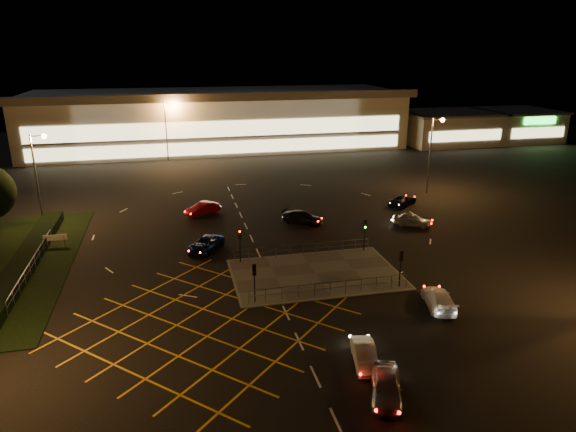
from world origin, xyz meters
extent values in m
plane|color=black|center=(0.00, 0.00, 0.00)|extent=(180.00, 180.00, 0.00)
cube|color=#4C4944|center=(2.00, -2.00, 0.06)|extent=(14.00, 9.00, 0.12)
cube|color=black|center=(-23.00, 6.00, 0.50)|extent=(2.00, 26.00, 1.00)
cube|color=beige|center=(0.00, 62.00, 5.00)|extent=(70.00, 25.00, 10.00)
cube|color=slate|center=(0.00, 62.00, 10.20)|extent=(72.00, 26.50, 0.60)
cube|color=#FFEAA5|center=(0.00, 49.45, 5.00)|extent=(66.00, 0.20, 3.00)
cube|color=#FFEAA5|center=(0.00, 49.45, 1.80)|extent=(66.00, 0.20, 2.20)
cube|color=beige|center=(46.00, 54.00, 3.00)|extent=(18.00, 14.00, 6.00)
cube|color=slate|center=(46.00, 54.00, 6.15)|extent=(18.80, 14.80, 0.40)
cube|color=#FFEAA5|center=(46.00, 46.95, 2.60)|extent=(15.30, 0.20, 2.00)
cube|color=beige|center=(62.00, 54.00, 3.00)|extent=(14.00, 14.00, 6.00)
cube|color=slate|center=(62.00, 54.00, 6.15)|extent=(14.80, 14.80, 0.40)
cube|color=#FFEAA5|center=(62.00, 46.95, 2.60)|extent=(11.90, 0.20, 2.00)
cube|color=#19E533|center=(62.00, 46.85, 5.00)|extent=(7.00, 0.30, 1.40)
cylinder|color=slate|center=(-24.00, 18.00, 5.00)|extent=(0.20, 0.20, 10.00)
cylinder|color=slate|center=(-23.30, 18.00, 9.80)|extent=(1.40, 0.12, 0.12)
sphere|color=orange|center=(-22.60, 18.00, 9.75)|extent=(0.56, 0.56, 0.56)
cylinder|color=slate|center=(24.00, 20.00, 5.00)|extent=(0.20, 0.20, 10.00)
cylinder|color=slate|center=(24.70, 20.00, 9.80)|extent=(1.40, 0.12, 0.12)
sphere|color=orange|center=(25.40, 20.00, 9.75)|extent=(0.56, 0.56, 0.56)
cylinder|color=slate|center=(-10.00, 48.00, 5.00)|extent=(0.20, 0.20, 10.00)
cylinder|color=slate|center=(-9.30, 48.00, 9.80)|extent=(1.40, 0.12, 0.12)
sphere|color=orange|center=(-8.60, 48.00, 9.75)|extent=(0.56, 0.56, 0.56)
cylinder|color=slate|center=(30.00, 50.00, 5.00)|extent=(0.20, 0.20, 10.00)
cylinder|color=slate|center=(30.70, 50.00, 9.80)|extent=(1.40, 0.12, 0.12)
sphere|color=orange|center=(31.40, 50.00, 9.75)|extent=(0.56, 0.56, 0.56)
cylinder|color=black|center=(-4.00, -6.00, 1.62)|extent=(0.10, 0.10, 3.00)
cube|color=black|center=(-4.00, -6.00, 2.82)|extent=(0.28, 0.18, 0.90)
sphere|color=#19FF33|center=(-4.00, -5.87, 2.82)|extent=(0.16, 0.16, 0.16)
cylinder|color=black|center=(8.00, -6.00, 1.62)|extent=(0.10, 0.10, 3.00)
cube|color=black|center=(8.00, -6.00, 2.82)|extent=(0.28, 0.18, 0.90)
sphere|color=#19FF33|center=(8.00, -5.87, 2.82)|extent=(0.16, 0.16, 0.16)
cylinder|color=black|center=(-4.00, 2.00, 1.62)|extent=(0.10, 0.10, 3.00)
cube|color=black|center=(-4.00, 2.00, 2.82)|extent=(0.28, 0.18, 0.90)
sphere|color=#FF0C0C|center=(-4.00, 1.87, 2.82)|extent=(0.16, 0.16, 0.16)
cylinder|color=black|center=(8.00, 2.00, 1.62)|extent=(0.10, 0.10, 3.00)
cube|color=black|center=(8.00, 2.00, 2.82)|extent=(0.28, 0.18, 0.90)
sphere|color=#19FF33|center=(8.00, 1.87, 2.82)|extent=(0.16, 0.16, 0.16)
imported|color=#A9ACB0|center=(1.34, -18.72, 0.73)|extent=(3.17, 4.60, 1.45)
imported|color=silver|center=(1.34, -15.38, 0.62)|extent=(2.04, 3.94, 1.24)
imported|color=#0B1444|center=(-6.89, 5.71, 0.65)|extent=(4.36, 5.10, 1.30)
imported|color=black|center=(4.33, 11.49, 0.68)|extent=(4.86, 4.33, 1.35)
imported|color=silver|center=(15.92, 7.89, 0.70)|extent=(4.33, 3.57, 1.39)
imported|color=maroon|center=(-6.33, 17.25, 0.71)|extent=(4.45, 3.58, 1.42)
imported|color=black|center=(18.30, 15.42, 0.62)|extent=(4.80, 4.39, 1.24)
imported|color=silver|center=(9.50, -9.75, 0.68)|extent=(2.93, 4.97, 1.35)
camera|label=1|loc=(-9.53, -41.15, 18.83)|focal=32.00mm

